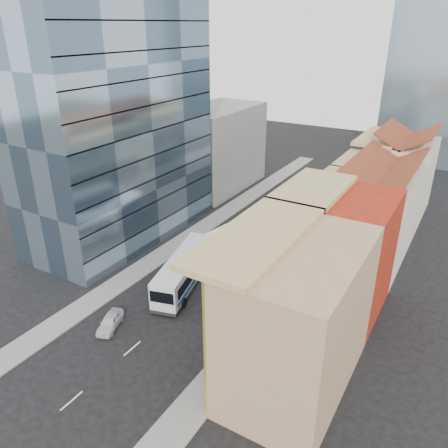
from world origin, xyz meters
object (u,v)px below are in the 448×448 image
Objects in this scene: bus_left_near at (184,270)px; bus_left_far at (223,241)px; office_tower at (115,125)px; sedan_left at (110,322)px; bus_right at (280,254)px; shophouse_tan at (299,319)px.

bus_left_far is at bearing 75.28° from bus_left_near.
sedan_left is at bearing -51.80° from office_tower.
bus_left_near is at bearing -24.96° from office_tower.
sedan_left is at bearing -84.48° from bus_left_far.
bus_left_near reaches higher than sedan_left.
bus_right is at bearing 16.04° from bus_left_far.
bus_right is (7.50, 0.64, 0.03)m from bus_left_far.
office_tower is 2.42× the size of bus_left_near.
bus_right is (-8.50, 16.15, -4.20)m from shophouse_tan.
shophouse_tan reaches higher than bus_left_near.
shophouse_tan is 1.27× the size of bus_left_far.
shophouse_tan is at bearing -32.97° from bus_left_far.
bus_left_far is 0.98× the size of bus_right.
shophouse_tan reaches higher than sedan_left.
office_tower reaches higher than bus_left_near.
office_tower is at bearing -163.11° from bus_left_far.
office_tower is 2.72× the size of bus_left_far.
bus_left_near is (-16.00, 7.02, -4.01)m from shophouse_tan.
bus_right is (7.50, 9.13, -0.18)m from bus_left_near.
office_tower is at bearing 107.21° from sedan_left.
shophouse_tan is 3.56× the size of sedan_left.
office_tower is 25.71m from sedan_left.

